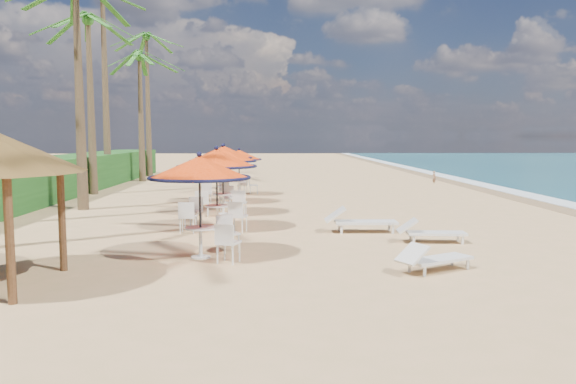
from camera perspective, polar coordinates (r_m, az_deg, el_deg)
name	(u,v)px	position (r m, az deg, el deg)	size (l,w,h in m)	color
ground	(399,256)	(13.70, 11.23, -6.35)	(160.00, 160.00, 0.00)	tan
foam_strip	(564,204)	(26.30, 26.24, -1.08)	(1.20, 140.00, 0.04)	white
wetsand_band	(543,204)	(25.89, 24.49, -1.11)	(1.40, 140.00, 0.02)	olive
scrub_hedge	(24,182)	(26.28, -25.20, 0.93)	(3.00, 40.00, 1.80)	#194716
station_0	(203,177)	(13.10, -8.65, 1.50)	(2.38, 2.38, 2.48)	black
station_1	(215,169)	(17.04, -7.44, 2.37)	(2.44, 2.44, 2.54)	black
station_2	(223,163)	(20.46, -6.64, 2.96)	(2.46, 2.47, 2.56)	black
station_3	(223,159)	(23.92, -6.61, 3.30)	(2.43, 2.45, 2.53)	black
station_4	(240,159)	(27.20, -4.89, 3.35)	(2.18, 2.18, 2.27)	black
lounger_near	(433,258)	(12.18, 14.48, -6.51)	(1.81, 1.33, 0.63)	silver
lounger_mid	(429,231)	(15.46, 14.15, -3.90)	(1.84, 0.69, 0.65)	silver
lounger_far	(358,220)	(16.71, 7.16, -2.88)	(2.14, 0.69, 0.76)	silver
palm_3	(76,0)	(23.53, -20.75, 17.75)	(5.00, 5.00, 8.66)	brown
palm_4	(88,30)	(29.47, -19.63, 15.20)	(5.00, 5.00, 8.63)	brown
palm_6	(140,64)	(36.96, -14.84, 12.44)	(5.00, 5.00, 8.03)	brown
palm_7	(147,45)	(41.66, -14.18, 14.26)	(5.00, 5.00, 10.02)	brown
person	(434,177)	(34.88, 14.63, 1.52)	(0.30, 0.20, 0.82)	#94694B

